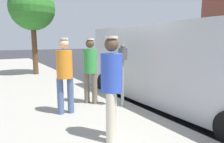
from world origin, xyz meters
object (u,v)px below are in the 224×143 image
object	(u,v)px
pedestrian_in_green	(90,67)
pedestrian_in_blue	(111,82)
parked_van	(175,64)
parking_meter_near	(123,65)
street_tree	(32,8)
pedestrian_in_orange	(65,71)

from	to	relation	value
pedestrian_in_green	pedestrian_in_blue	xyz separation A→B (m)	(0.53, 1.88, 0.01)
pedestrian_in_blue	parked_van	distance (m)	2.73
pedestrian_in_green	parking_meter_near	bearing A→B (deg)	129.13
street_tree	pedestrian_in_orange	bearing A→B (deg)	85.45
parking_meter_near	parked_van	distance (m)	1.53
pedestrian_in_orange	parked_van	world-z (taller)	parked_van
parked_van	parking_meter_near	bearing A→B (deg)	-11.07
pedestrian_in_green	pedestrian_in_orange	world-z (taller)	pedestrian_in_orange
parking_meter_near	street_tree	size ratio (longest dim) A/B	0.36
pedestrian_in_green	parked_van	distance (m)	2.25
parking_meter_near	pedestrian_in_blue	bearing A→B (deg)	48.79
pedestrian_in_orange	parked_van	size ratio (longest dim) A/B	0.32
parking_meter_near	pedestrian_in_blue	size ratio (longest dim) A/B	0.91
parking_meter_near	street_tree	xyz separation A→B (m)	(0.86, -6.19, 2.08)
parking_meter_near	pedestrian_in_blue	world-z (taller)	pedestrian_in_blue
pedestrian_in_orange	pedestrian_in_green	bearing A→B (deg)	-155.20
pedestrian_in_blue	pedestrian_in_green	bearing A→B (deg)	-105.67
parking_meter_near	parked_van	xyz separation A→B (m)	(-1.50, 0.29, -0.03)
parking_meter_near	pedestrian_in_green	size ratio (longest dim) A/B	0.91
pedestrian_in_blue	street_tree	world-z (taller)	street_tree
pedestrian_in_green	parked_van	xyz separation A→B (m)	(-2.04, 0.95, 0.05)
pedestrian_in_blue	parked_van	xyz separation A→B (m)	(-2.56, -0.92, 0.05)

